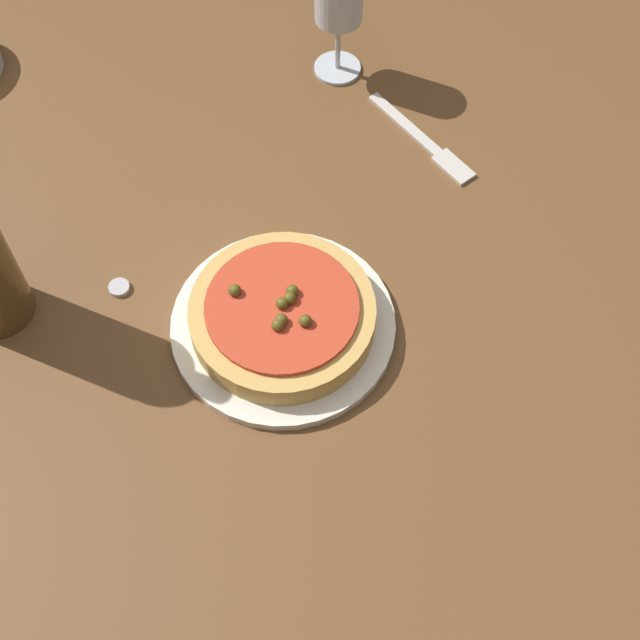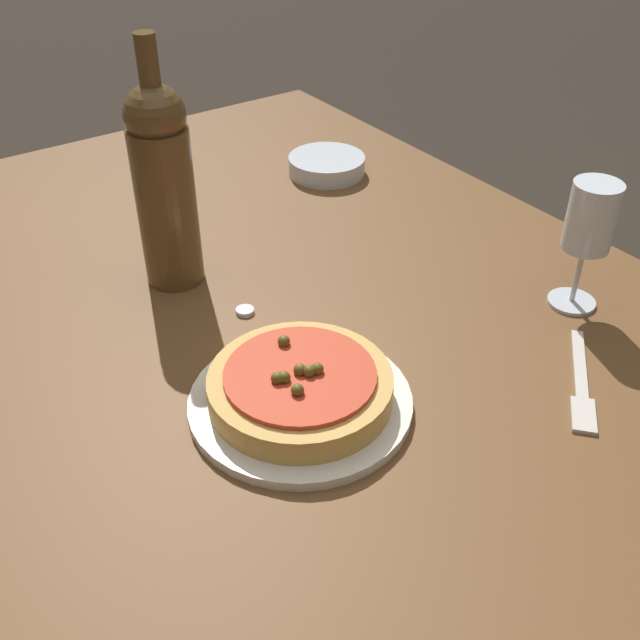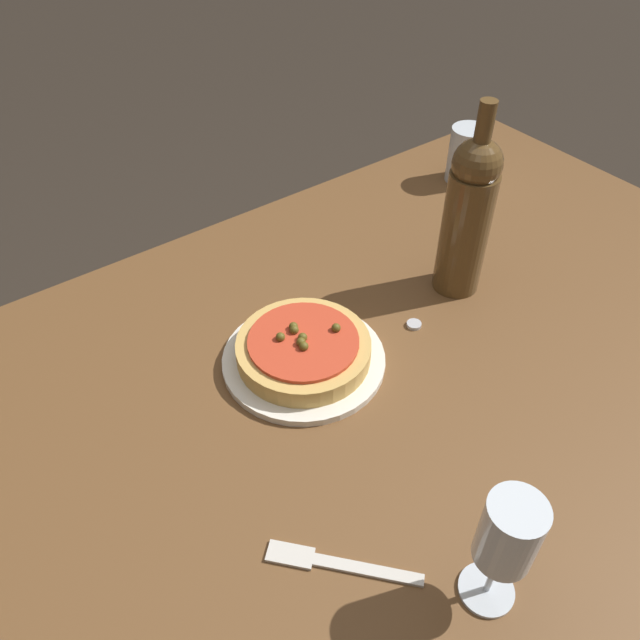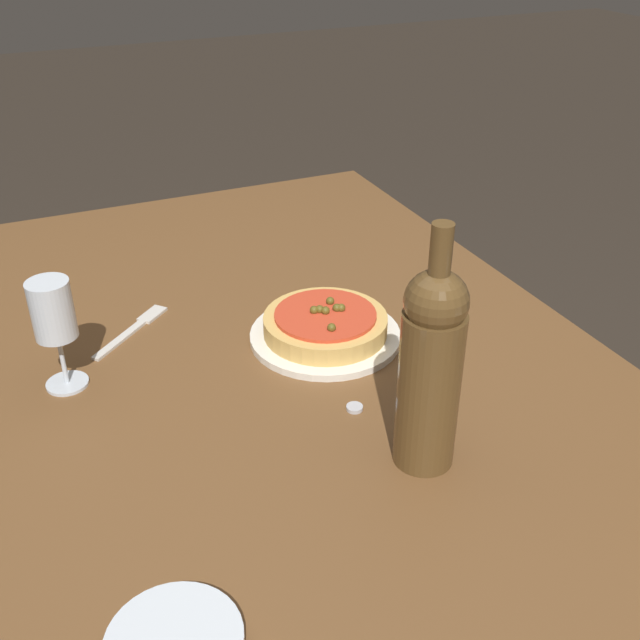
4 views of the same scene
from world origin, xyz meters
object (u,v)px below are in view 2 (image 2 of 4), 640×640
at_px(dining_table, 325,394).
at_px(dinner_plate, 301,402).
at_px(bottle_cap, 245,311).
at_px(fork, 581,386).
at_px(wine_glass, 590,222).
at_px(wine_bottle, 164,182).
at_px(side_bowl, 327,165).
at_px(pizza, 300,386).

distance_m(dining_table, dinner_plate, 0.14).
xyz_separation_m(dining_table, bottle_cap, (0.12, 0.04, 0.08)).
bearing_deg(dinner_plate, fork, -119.29).
bearing_deg(wine_glass, fork, 133.42).
relative_size(wine_glass, wine_bottle, 0.52).
relative_size(fork, bottle_cap, 6.20).
distance_m(side_bowl, bottle_cap, 0.44).
xyz_separation_m(dinner_plate, pizza, (0.00, 0.00, 0.02)).
bearing_deg(side_bowl, pizza, 141.87).
bearing_deg(pizza, dining_table, -49.24).
bearing_deg(dinner_plate, wine_bottle, -0.85).
bearing_deg(bottle_cap, wine_glass, -122.05).
height_order(pizza, wine_bottle, wine_bottle).
bearing_deg(wine_bottle, dinner_plate, 179.15).
xyz_separation_m(wine_bottle, side_bowl, (0.16, -0.37, -0.13)).
bearing_deg(dinner_plate, wine_glass, -95.45).
distance_m(dinner_plate, bottle_cap, 0.19).
bearing_deg(fork, dining_table, -91.61).
relative_size(dining_table, dinner_plate, 6.42).
bearing_deg(pizza, wine_glass, -95.45).
bearing_deg(fork, wine_bottle, -101.95).
xyz_separation_m(dining_table, wine_bottle, (0.25, 0.08, 0.22)).
distance_m(dinner_plate, pizza, 0.02).
bearing_deg(pizza, side_bowl, -38.13).
height_order(wine_glass, fork, wine_glass).
height_order(dining_table, dinner_plate, dinner_plate).
distance_m(fork, bottle_cap, 0.42).
bearing_deg(dining_table, bottle_cap, 20.69).
bearing_deg(fork, wine_glass, -178.60).
bearing_deg(side_bowl, wine_glass, -176.37).
height_order(pizza, bottle_cap, pizza).
bearing_deg(wine_bottle, pizza, 179.14).
height_order(wine_bottle, fork, wine_bottle).
bearing_deg(side_bowl, dinner_plate, 141.88).
bearing_deg(pizza, dinner_plate, -98.48).
bearing_deg(pizza, fork, -119.28).
bearing_deg(dining_table, wine_bottle, 17.96).
xyz_separation_m(wine_glass, fork, (-0.12, 0.13, -0.12)).
bearing_deg(dining_table, wine_glass, -109.15).
relative_size(dinner_plate, wine_bottle, 0.75).
bearing_deg(dinner_plate, bottle_cap, -11.91).
xyz_separation_m(dining_table, fork, (-0.23, -0.20, 0.08)).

